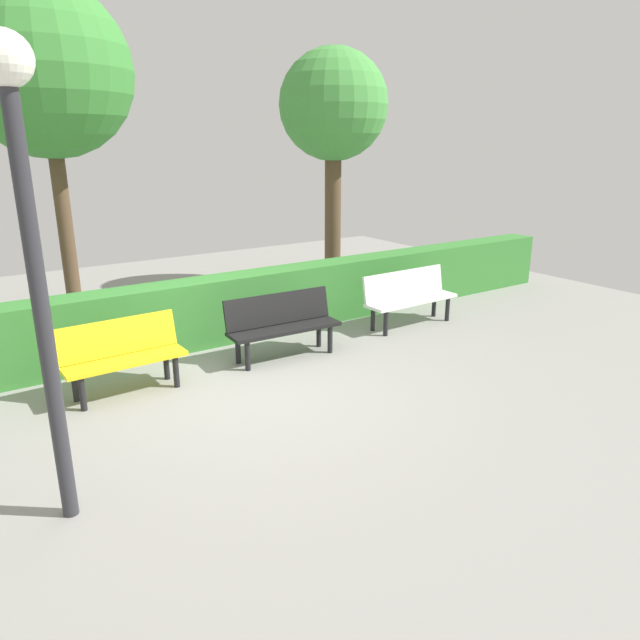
{
  "coord_description": "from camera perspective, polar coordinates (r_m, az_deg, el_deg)",
  "views": [
    {
      "loc": [
        2.87,
        5.78,
        2.85
      ],
      "look_at": [
        -1.29,
        -0.33,
        0.55
      ],
      "focal_mm": 32.77,
      "sensor_mm": 36.0,
      "label": 1
    }
  ],
  "objects": [
    {
      "name": "tree_mid",
      "position": [
        9.93,
        -25.26,
        21.07
      ],
      "size": [
        2.48,
        2.48,
        5.03
      ],
      "color": "brown",
      "rests_on": "ground_plane"
    },
    {
      "name": "ground_plane",
      "position": [
        7.05,
        -7.19,
        -6.7
      ],
      "size": [
        16.54,
        16.54,
        0.0
      ],
      "primitive_type": "plane",
      "color": "gray"
    },
    {
      "name": "bench_black",
      "position": [
        7.88,
        -3.72,
        -0.24
      ],
      "size": [
        1.57,
        0.54,
        0.86
      ],
      "rotation": [
        0.0,
        0.0,
        -0.05
      ],
      "color": "black",
      "rests_on": "ground_plane"
    },
    {
      "name": "bench_white",
      "position": [
        9.35,
        8.65,
        2.41
      ],
      "size": [
        1.64,
        0.48,
        0.86
      ],
      "rotation": [
        0.0,
        0.0,
        0.02
      ],
      "color": "white",
      "rests_on": "ground_plane"
    },
    {
      "name": "tree_near",
      "position": [
        11.37,
        1.33,
        19.94
      ],
      "size": [
        2.0,
        2.0,
        4.45
      ],
      "color": "brown",
      "rests_on": "ground_plane"
    },
    {
      "name": "hedge_row",
      "position": [
        8.84,
        -6.54,
        1.59
      ],
      "size": [
        12.54,
        0.51,
        0.95
      ],
      "primitive_type": "cube",
      "color": "#387F33",
      "rests_on": "ground_plane"
    },
    {
      "name": "lamp_post",
      "position": [
        4.46,
        -26.88,
        10.58
      ],
      "size": [
        0.36,
        0.36,
        3.51
      ],
      "color": "#2D2D33",
      "rests_on": "ground_plane"
    },
    {
      "name": "bench_yellow",
      "position": [
        7.13,
        -18.74,
        -3.12
      ],
      "size": [
        1.39,
        0.51,
        0.86
      ],
      "rotation": [
        0.0,
        0.0,
        0.03
      ],
      "color": "yellow",
      "rests_on": "ground_plane"
    }
  ]
}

